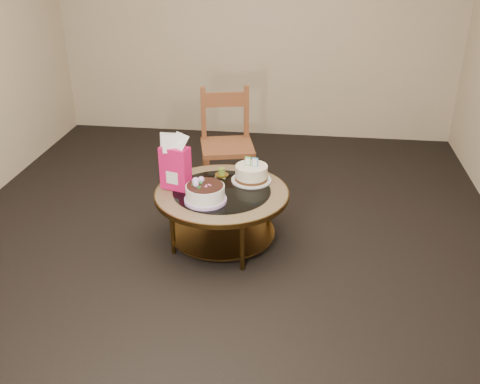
# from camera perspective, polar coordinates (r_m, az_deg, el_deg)

# --- Properties ---
(ground) EXTENTS (5.00, 5.00, 0.00)m
(ground) POSITION_cam_1_polar(r_m,az_deg,el_deg) (4.25, -1.86, -5.37)
(ground) COLOR black
(ground) RESTS_ON ground
(room_walls) EXTENTS (4.52, 5.02, 2.61)m
(room_walls) POSITION_cam_1_polar(r_m,az_deg,el_deg) (3.67, -2.22, 15.46)
(room_walls) COLOR beige
(room_walls) RESTS_ON ground
(coffee_table) EXTENTS (1.02, 1.02, 0.46)m
(coffee_table) POSITION_cam_1_polar(r_m,az_deg,el_deg) (4.06, -1.94, -0.85)
(coffee_table) COLOR brown
(coffee_table) RESTS_ON ground
(decorated_cake) EXTENTS (0.31, 0.31, 0.18)m
(decorated_cake) POSITION_cam_1_polar(r_m,az_deg,el_deg) (3.85, -3.75, -0.20)
(decorated_cake) COLOR #C7A2E5
(decorated_cake) RESTS_ON coffee_table
(cream_cake) EXTENTS (0.31, 0.31, 0.20)m
(cream_cake) POSITION_cam_1_polar(r_m,az_deg,el_deg) (4.16, 1.22, 1.99)
(cream_cake) COLOR white
(cream_cake) RESTS_ON coffee_table
(gift_bag) EXTENTS (0.24, 0.20, 0.43)m
(gift_bag) POSITION_cam_1_polar(r_m,az_deg,el_deg) (4.01, -6.94, 3.18)
(gift_bag) COLOR #D9145D
(gift_bag) RESTS_ON coffee_table
(pillar_candle) EXTENTS (0.11, 0.11, 0.08)m
(pillar_candle) POSITION_cam_1_polar(r_m,az_deg,el_deg) (4.25, -1.97, 2.00)
(pillar_candle) COLOR #DFBC5B
(pillar_candle) RESTS_ON coffee_table
(dining_chair) EXTENTS (0.55, 0.55, 0.98)m
(dining_chair) POSITION_cam_1_polar(r_m,az_deg,el_deg) (4.79, -1.42, 5.13)
(dining_chair) COLOR brown
(dining_chair) RESTS_ON ground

